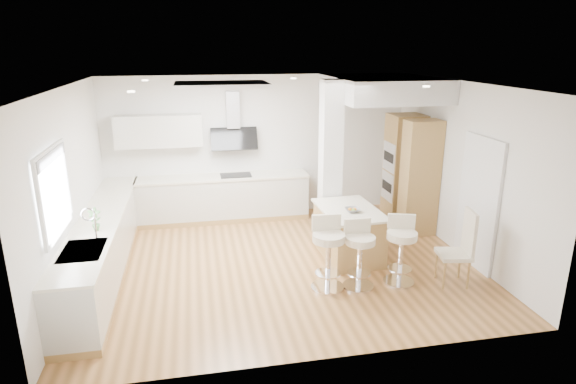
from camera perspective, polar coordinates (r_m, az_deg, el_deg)
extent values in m
plane|color=#AD7640|center=(7.78, -0.80, -8.44)|extent=(6.00, 6.00, 0.00)
cube|color=silver|center=(7.78, -0.80, -8.44)|extent=(6.00, 5.00, 0.02)
cube|color=silver|center=(9.69, -3.50, 5.44)|extent=(6.00, 0.04, 2.80)
cube|color=silver|center=(7.39, -24.39, 0.20)|extent=(0.04, 5.00, 2.80)
cube|color=silver|center=(8.34, 19.91, 2.52)|extent=(0.04, 5.00, 2.80)
cube|color=white|center=(7.54, -7.87, 12.55)|extent=(1.40, 0.95, 0.05)
cube|color=white|center=(7.54, -7.87, 12.43)|extent=(1.25, 0.80, 0.03)
cylinder|color=white|center=(8.46, -16.60, 12.56)|extent=(0.10, 0.10, 0.02)
cylinder|color=white|center=(6.47, -18.11, 11.24)|extent=(0.10, 0.10, 0.02)
cylinder|color=white|center=(8.60, 0.65, 13.31)|extent=(0.10, 0.10, 0.02)
cylinder|color=white|center=(8.56, 11.49, 12.97)|extent=(0.10, 0.10, 0.02)
cylinder|color=white|center=(7.20, 16.07, 11.93)|extent=(0.10, 0.10, 0.02)
cube|color=silver|center=(6.47, -26.01, 0.06)|extent=(0.03, 1.15, 0.95)
cube|color=white|center=(6.36, -26.51, 4.42)|extent=(0.04, 1.28, 0.06)
cube|color=white|center=(6.62, -25.36, -4.11)|extent=(0.04, 1.28, 0.06)
cube|color=white|center=(5.91, -27.32, -1.64)|extent=(0.04, 0.06, 0.95)
cube|color=white|center=(7.04, -24.75, 1.50)|extent=(0.04, 0.06, 0.95)
cube|color=#93959A|center=(6.37, -26.29, 3.78)|extent=(0.03, 1.18, 0.14)
cube|color=#463F37|center=(7.95, 21.69, -1.37)|extent=(0.02, 0.90, 2.00)
cube|color=white|center=(7.94, 21.60, -1.38)|extent=(0.05, 1.00, 2.10)
cube|color=#B1894C|center=(8.02, -20.72, -8.43)|extent=(0.60, 4.50, 0.10)
cube|color=beige|center=(7.85, -21.05, -5.59)|extent=(0.60, 4.50, 0.76)
cube|color=beige|center=(7.71, -21.36, -2.84)|extent=(0.63, 4.50, 0.04)
cube|color=silver|center=(6.56, -23.15, -6.42)|extent=(0.50, 0.75, 0.02)
cube|color=silver|center=(6.42, -23.41, -7.46)|extent=(0.40, 0.34, 0.10)
cube|color=silver|center=(6.74, -22.81, -6.21)|extent=(0.40, 0.34, 0.10)
cylinder|color=silver|center=(6.74, -21.86, -3.90)|extent=(0.02, 0.02, 0.36)
torus|color=silver|center=(6.70, -22.61, -2.49)|extent=(0.18, 0.02, 0.18)
imported|color=#55934B|center=(7.08, -21.91, -3.04)|extent=(0.17, 0.12, 0.33)
cube|color=#B1894C|center=(9.70, -7.52, -2.96)|extent=(3.30, 0.60, 0.10)
cube|color=beige|center=(9.56, -7.62, -0.54)|extent=(3.30, 0.60, 0.76)
cube|color=beige|center=(9.45, -7.71, 1.77)|extent=(3.33, 0.63, 0.04)
cube|color=black|center=(9.46, -6.21, 2.00)|extent=(0.60, 0.40, 0.01)
cube|color=beige|center=(9.39, -15.06, 7.00)|extent=(1.60, 0.34, 0.60)
cube|color=silver|center=(9.41, -6.56, 9.65)|extent=(0.25, 0.18, 0.70)
cube|color=black|center=(9.42, -6.41, 6.27)|extent=(0.90, 0.26, 0.44)
cube|color=white|center=(8.41, 5.06, 3.61)|extent=(0.35, 0.35, 2.80)
cube|color=silver|center=(8.99, 11.04, 11.99)|extent=(1.78, 2.20, 0.40)
cube|color=#B1894C|center=(9.56, 13.53, 2.68)|extent=(0.62, 0.62, 2.10)
cube|color=#B1894C|center=(8.95, 15.35, 1.57)|extent=(0.62, 0.40, 2.10)
cube|color=silver|center=(9.38, 11.90, 4.09)|extent=(0.02, 0.55, 0.55)
cube|color=silver|center=(9.52, 11.69, 0.68)|extent=(0.02, 0.55, 0.55)
cube|color=black|center=(9.37, 11.85, 4.08)|extent=(0.01, 0.45, 0.18)
cube|color=black|center=(9.52, 11.64, 0.68)|extent=(0.01, 0.45, 0.18)
cube|color=#B1894C|center=(7.95, 7.17, -4.92)|extent=(0.88, 1.31, 0.78)
cube|color=beige|center=(7.81, 7.29, -2.13)|extent=(0.95, 1.39, 0.04)
imported|color=gray|center=(7.67, 7.66, -2.13)|extent=(0.25, 0.25, 0.06)
sphere|color=orange|center=(7.68, 7.91, -2.08)|extent=(0.07, 0.07, 0.06)
sphere|color=orange|center=(7.67, 7.36, -2.09)|extent=(0.07, 0.07, 0.06)
sphere|color=#7EAA38|center=(7.64, 7.76, -2.19)|extent=(0.07, 0.07, 0.06)
cylinder|color=silver|center=(7.06, 4.70, -11.16)|extent=(0.50, 0.50, 0.03)
cylinder|color=silver|center=(6.90, 4.77, -8.50)|extent=(0.08, 0.08, 0.70)
cylinder|color=silver|center=(6.96, 4.74, -9.55)|extent=(0.39, 0.39, 0.02)
cylinder|color=beige|center=(6.74, 4.85, -5.42)|extent=(0.48, 0.48, 0.11)
cube|color=beige|center=(6.83, 4.58, -3.61)|extent=(0.41, 0.08, 0.24)
cylinder|color=silver|center=(7.15, 8.32, -10.94)|extent=(0.46, 0.46, 0.03)
cylinder|color=silver|center=(7.00, 8.44, -8.49)|extent=(0.07, 0.07, 0.66)
cylinder|color=silver|center=(7.05, 8.39, -9.45)|extent=(0.35, 0.35, 0.02)
cylinder|color=beige|center=(6.84, 8.57, -5.65)|extent=(0.43, 0.43, 0.10)
cube|color=beige|center=(6.93, 8.21, -3.98)|extent=(0.39, 0.06, 0.22)
cylinder|color=silver|center=(7.37, 12.97, -10.30)|extent=(0.57, 0.57, 0.03)
cylinder|color=silver|center=(7.22, 13.15, -7.86)|extent=(0.09, 0.09, 0.67)
cylinder|color=silver|center=(7.28, 13.08, -8.82)|extent=(0.44, 0.44, 0.02)
cylinder|color=beige|center=(7.07, 13.36, -5.06)|extent=(0.54, 0.54, 0.10)
cube|color=beige|center=(7.17, 13.29, -3.42)|extent=(0.39, 0.17, 0.23)
cube|color=beige|center=(7.38, 19.05, -7.03)|extent=(0.50, 0.50, 0.06)
cube|color=beige|center=(7.33, 20.71, -4.67)|extent=(0.12, 0.41, 0.70)
cylinder|color=#B1894C|center=(7.28, 18.02, -9.39)|extent=(0.04, 0.04, 0.43)
cylinder|color=#B1894C|center=(7.57, 17.18, -8.23)|extent=(0.04, 0.04, 0.43)
cylinder|color=#B1894C|center=(7.40, 20.60, -9.22)|extent=(0.04, 0.04, 0.43)
cylinder|color=#B1894C|center=(7.69, 19.66, -8.09)|extent=(0.04, 0.04, 0.43)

